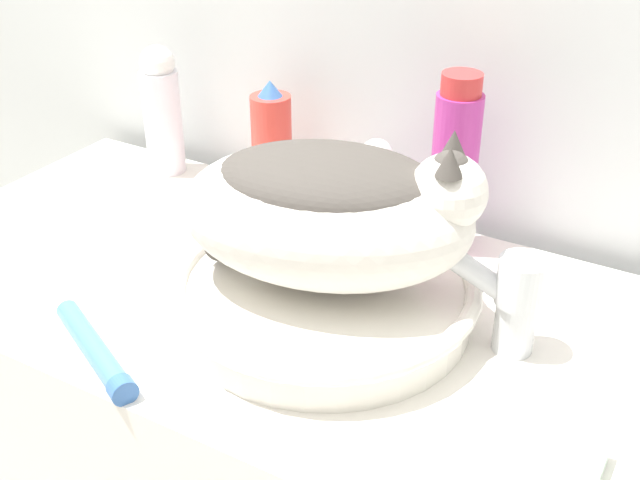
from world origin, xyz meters
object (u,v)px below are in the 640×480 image
at_px(cream_tube, 95,350).
at_px(soap_bar, 558,450).
at_px(faucet, 510,297).
at_px(cat, 331,207).
at_px(deodorant_stick, 375,184).
at_px(shampoo_bottle_tall, 454,166).
at_px(spray_bottle_trigger, 272,146).
at_px(lotion_bottle_white, 162,110).

xyz_separation_m(cream_tube, soap_bar, (0.46, 0.10, -0.00)).
bearing_deg(faucet, soap_bar, 112.01).
bearing_deg(cat, cream_tube, -149.21).
height_order(cat, cream_tube, cat).
xyz_separation_m(faucet, deodorant_stick, (-0.25, 0.18, -0.00)).
distance_m(faucet, shampoo_bottle_tall, 0.23).
xyz_separation_m(deodorant_stick, spray_bottle_trigger, (-0.17, -0.00, 0.02)).
bearing_deg(spray_bottle_trigger, cream_tube, -84.01).
bearing_deg(faucet, lotion_bottle_white, -29.23).
height_order(cat, soap_bar, cat).
distance_m(faucet, soap_bar, 0.18).
bearing_deg(faucet, spray_bottle_trigger, -36.33).
height_order(cat, faucet, cat).
relative_size(cat, cream_tube, 2.14).
bearing_deg(soap_bar, deodorant_stick, 137.45).
distance_m(deodorant_stick, spray_bottle_trigger, 0.17).
relative_size(spray_bottle_trigger, soap_bar, 2.20).
distance_m(faucet, spray_bottle_trigger, 0.45).
xyz_separation_m(cat, cream_tube, (-0.18, -0.19, -0.13)).
relative_size(shampoo_bottle_tall, soap_bar, 2.87).
xyz_separation_m(faucet, lotion_bottle_white, (-0.61, 0.18, 0.03)).
bearing_deg(cream_tube, shampoo_bottle_tall, 60.84).
height_order(deodorant_stick, lotion_bottle_white, lotion_bottle_white).
xyz_separation_m(lotion_bottle_white, cream_tube, (0.24, -0.41, -0.09)).
height_order(shampoo_bottle_tall, cream_tube, shampoo_bottle_tall).
bearing_deg(cream_tube, faucet, 32.82).
bearing_deg(spray_bottle_trigger, faucet, -23.25).
xyz_separation_m(deodorant_stick, lotion_bottle_white, (-0.36, 0.00, 0.04)).
height_order(spray_bottle_trigger, soap_bar, spray_bottle_trigger).
height_order(cat, deodorant_stick, cat).
distance_m(faucet, lotion_bottle_white, 0.63).
bearing_deg(cat, spray_bottle_trigger, 117.92).
relative_size(faucet, shampoo_bottle_tall, 0.53).
height_order(faucet, soap_bar, faucet).
relative_size(lotion_bottle_white, cream_tube, 1.18).
bearing_deg(deodorant_stick, shampoo_bottle_tall, 0.00).
bearing_deg(deodorant_stick, soap_bar, -42.55).
relative_size(cat, deodorant_stick, 2.84).
bearing_deg(soap_bar, shampoo_bottle_tall, 126.60).
relative_size(deodorant_stick, shampoo_bottle_tall, 0.54).
distance_m(lotion_bottle_white, spray_bottle_trigger, 0.20).
distance_m(shampoo_bottle_tall, cream_tube, 0.48).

